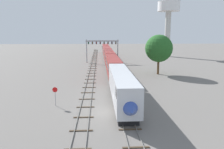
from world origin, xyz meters
TOP-DOWN VIEW (x-y plane):
  - ground_plane at (0.00, 0.00)m, footprint 400.00×400.00m
  - track_main at (2.00, 60.00)m, footprint 2.60×200.00m
  - track_near at (-3.50, 40.00)m, footprint 2.60×160.00m
  - passenger_train at (2.00, 46.72)m, footprint 3.04×106.07m
  - signal_gantry at (-0.25, 52.61)m, footprint 12.10×0.49m
  - water_tower at (30.37, 73.02)m, footprint 10.13×10.13m
  - stop_sign at (-8.00, 2.95)m, footprint 0.76×0.08m
  - trackside_tree_left at (14.19, 27.85)m, footprint 7.16×7.16m

SIDE VIEW (x-z plane):
  - ground_plane at x=0.00m, z-range 0.00..0.00m
  - track_main at x=2.00m, z-range -0.01..0.15m
  - track_near at x=-3.50m, z-range -0.01..0.15m
  - stop_sign at x=-8.00m, z-range 0.43..3.31m
  - passenger_train at x=2.00m, z-range 0.21..5.01m
  - signal_gantry at x=-0.25m, z-range 2.06..10.60m
  - trackside_tree_left at x=14.19m, z-range 1.61..12.02m
  - water_tower at x=30.37m, z-range 7.68..33.82m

